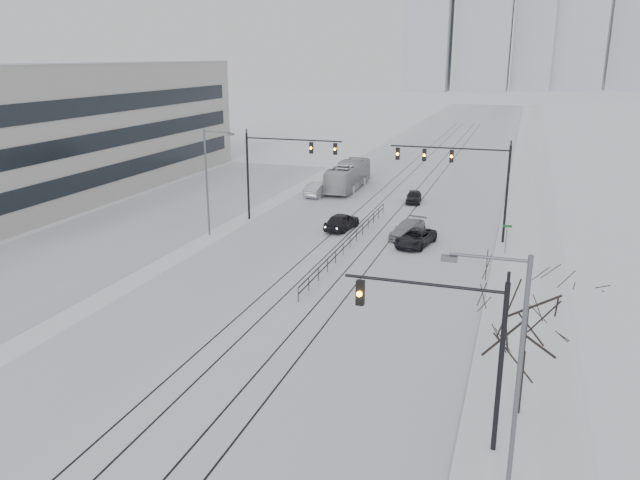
{
  "coord_description": "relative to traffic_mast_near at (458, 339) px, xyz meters",
  "views": [
    {
      "loc": [
        12.53,
        -15.81,
        14.72
      ],
      "look_at": [
        0.39,
        21.15,
        3.2
      ],
      "focal_mm": 35.0,
      "sensor_mm": 36.0,
      "label": 1
    }
  ],
  "objects": [
    {
      "name": "sedan_nb_far",
      "position": [
        -8.79,
        41.47,
        -3.93
      ],
      "size": [
        1.89,
        3.87,
        1.27
      ],
      "primitive_type": "imported",
      "rotation": [
        0.0,
        0.0,
        0.11
      ],
      "color": "black",
      "rests_on": "ground"
    },
    {
      "name": "bare_tree",
      "position": [
        2.41,
        3.0,
        -0.07
      ],
      "size": [
        4.4,
        4.4,
        6.1
      ],
      "color": "black",
      "rests_on": "ground"
    },
    {
      "name": "sedan_sb_outer",
      "position": [
        -19.1,
        41.38,
        -3.79
      ],
      "size": [
        2.36,
        4.88,
        1.54
      ],
      "primitive_type": "imported",
      "rotation": [
        0.0,
        0.0,
        2.98
      ],
      "color": "silver",
      "rests_on": "ground"
    },
    {
      "name": "tram_rails",
      "position": [
        -10.79,
        34.0,
        -4.54
      ],
      "size": [
        5.3,
        180.0,
        0.01
      ],
      "color": "black",
      "rests_on": "ground"
    },
    {
      "name": "sedan_nb_front",
      "position": [
        -5.96,
        26.23,
        -3.9
      ],
      "size": [
        3.14,
        5.13,
        1.33
      ],
      "primitive_type": "imported",
      "rotation": [
        0.0,
        0.0,
        -0.21
      ],
      "color": "black",
      "rests_on": "ground"
    },
    {
      "name": "median_fence",
      "position": [
        -10.79,
        24.0,
        -4.04
      ],
      "size": [
        0.06,
        24.0,
        1.0
      ],
      "color": "black",
      "rests_on": "ground"
    },
    {
      "name": "traffic_mast_nw",
      "position": [
        -19.31,
        30.0,
        1.01
      ],
      "size": [
        9.1,
        0.37,
        8.0
      ],
      "color": "black",
      "rests_on": "ground"
    },
    {
      "name": "street_light_west",
      "position": [
        -22.99,
        24.0,
        0.65
      ],
      "size": [
        2.73,
        0.25,
        9.0
      ],
      "color": "#595B60",
      "rests_on": "ground"
    },
    {
      "name": "curb",
      "position": [
        0.26,
        54.0,
        -4.5
      ],
      "size": [
        0.1,
        260.0,
        0.12
      ],
      "primitive_type": "cube",
      "color": "gray",
      "rests_on": "ground"
    },
    {
      "name": "parking_strip",
      "position": [
        -30.79,
        29.0,
        -4.55
      ],
      "size": [
        14.0,
        60.0,
        0.03
      ],
      "primitive_type": "cube",
      "color": "silver",
      "rests_on": "ground"
    },
    {
      "name": "sidewalk_east",
      "position": [
        2.71,
        54.0,
        -4.48
      ],
      "size": [
        5.0,
        260.0,
        0.16
      ],
      "primitive_type": "cube",
      "color": "white",
      "rests_on": "ground"
    },
    {
      "name": "street_light_east",
      "position": [
        1.91,
        -3.0,
        0.65
      ],
      "size": [
        2.73,
        0.25,
        9.0
      ],
      "color": "#595B60",
      "rests_on": "ground"
    },
    {
      "name": "sedan_nb_right",
      "position": [
        -6.98,
        28.39,
        -3.86
      ],
      "size": [
        2.78,
        5.09,
        1.4
      ],
      "primitive_type": "imported",
      "rotation": [
        0.0,
        0.0,
        -0.18
      ],
      "color": "gray",
      "rests_on": "ground"
    },
    {
      "name": "sedan_sb_inner",
      "position": [
        -12.95,
        29.03,
        -3.8
      ],
      "size": [
        2.47,
        4.68,
        1.52
      ],
      "primitive_type": "imported",
      "rotation": [
        0.0,
        0.0,
        2.98
      ],
      "color": "black",
      "rests_on": "ground"
    },
    {
      "name": "box_truck",
      "position": [
        -17.12,
        45.85,
        -3.02
      ],
      "size": [
        2.65,
        11.09,
        3.09
      ],
      "primitive_type": "imported",
      "rotation": [
        0.0,
        0.0,
        3.15
      ],
      "color": "#B4B5B8",
      "rests_on": "ground"
    },
    {
      "name": "traffic_mast_ne",
      "position": [
        -2.64,
        29.0,
        1.2
      ],
      "size": [
        9.6,
        0.37,
        8.0
      ],
      "color": "black",
      "rests_on": "ground"
    },
    {
      "name": "street_sign",
      "position": [
        1.01,
        26.0,
        -2.96
      ],
      "size": [
        0.7,
        0.06,
        2.4
      ],
      "color": "#595B60",
      "rests_on": "ground"
    },
    {
      "name": "traffic_mast_near",
      "position": [
        0.0,
        0.0,
        0.0
      ],
      "size": [
        6.1,
        0.37,
        7.0
      ],
      "color": "black",
      "rests_on": "ground"
    },
    {
      "name": "road",
      "position": [
        -10.79,
        54.0,
        -4.55
      ],
      "size": [
        22.0,
        260.0,
        0.02
      ],
      "primitive_type": "cube",
      "color": "silver",
      "rests_on": "ground"
    },
    {
      "name": "office_building",
      "position": [
        -48.76,
        29.0,
        2.5
      ],
      "size": [
        20.2,
        62.2,
        14.11
      ],
      "color": "beige",
      "rests_on": "ground"
    },
    {
      "name": "skyline",
      "position": [
        -5.77,
        267.63,
        26.08
      ],
      "size": [
        96.0,
        48.0,
        72.0
      ],
      "color": "#A4A8B4",
      "rests_on": "ground"
    }
  ]
}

